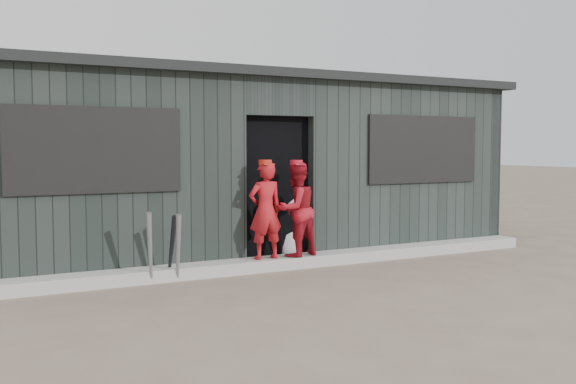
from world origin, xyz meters
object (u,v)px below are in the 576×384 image
bat_right (172,248)px  player_grey_back (289,215)px  bat_left (178,248)px  bat_mid (150,249)px  player_red_left (265,211)px  dugout (236,167)px  player_red_right (296,209)px

bat_right → player_grey_back: (1.87, 0.56, 0.24)m
bat_left → bat_right: bat_left is taller
bat_mid → player_red_left: bearing=7.7°
player_grey_back → dugout: 1.40m
bat_right → player_red_left: bearing=2.4°
bat_left → player_red_left: (1.23, 0.22, 0.36)m
bat_mid → player_grey_back: 2.30m
bat_right → player_red_right: (1.71, 0.06, 0.38)m
player_red_left → player_grey_back: bearing=-140.8°
bat_left → player_grey_back: (1.84, 0.72, 0.23)m
dugout → bat_mid: bearing=-134.5°
bat_right → player_red_left: 1.32m
bat_mid → player_grey_back: (2.17, 0.71, 0.21)m
bat_right → dugout: bearing=48.0°
dugout → bat_left: bearing=-129.1°
bat_left → player_grey_back: bearing=21.3°
bat_mid → dugout: size_ratio=0.10×
bat_mid → bat_right: bat_mid is taller
player_red_right → dugout: dugout is taller
player_red_left → dugout: 1.82m
player_red_left → dugout: dugout is taller
bat_left → bat_mid: bat_mid is taller
bat_right → player_grey_back: bearing=16.5°
bat_left → bat_right: size_ratio=1.04×
bat_mid → player_red_right: bearing=6.1°
player_red_right → bat_right: bearing=-12.8°
bat_right → player_red_left: size_ratio=0.64×
bat_left → player_red_left: 1.30m
player_red_right → player_grey_back: 0.54m
bat_mid → bat_right: size_ratio=1.09×
player_red_right → dugout: 1.79m
bat_left → player_red_right: bearing=7.4°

